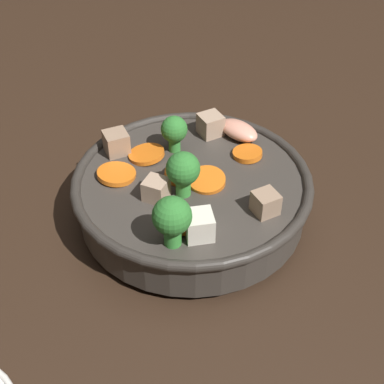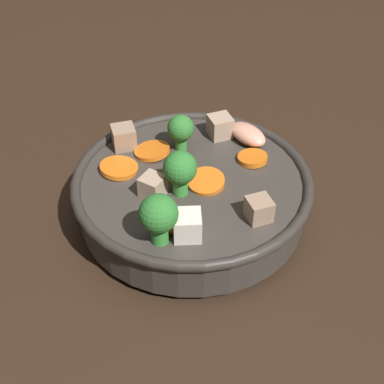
# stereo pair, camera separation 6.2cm
# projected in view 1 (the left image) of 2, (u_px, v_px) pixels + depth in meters

# --- Properties ---
(ground_plane) EXTENTS (3.00, 3.00, 0.00)m
(ground_plane) POSITION_uv_depth(u_px,v_px,m) (192.00, 216.00, 0.64)
(ground_plane) COLOR black
(stirfry_bowl) EXTENTS (0.27, 0.27, 0.11)m
(stirfry_bowl) POSITION_uv_depth(u_px,v_px,m) (192.00, 190.00, 0.61)
(stirfry_bowl) COLOR #38332D
(stirfry_bowl) RESTS_ON ground_plane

